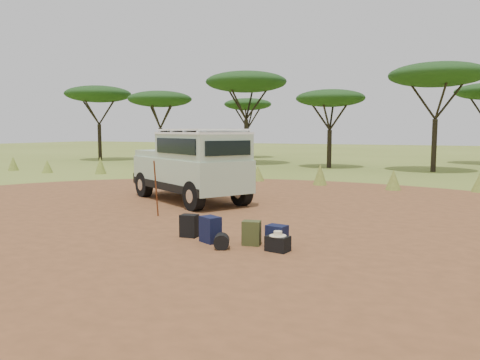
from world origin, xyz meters
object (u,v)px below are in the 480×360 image
at_px(walking_staff, 156,189).
at_px(backpack_olive, 251,233).
at_px(backpack_black, 189,226).
at_px(backpack_navy, 210,230).
at_px(hard_case, 278,244).
at_px(safari_vehicle, 192,167).
at_px(duffel_navy, 277,236).

xyz_separation_m(walking_staff, backpack_olive, (3.44, -1.66, -0.51)).
bearing_deg(backpack_black, walking_staff, 134.51).
xyz_separation_m(backpack_navy, hard_case, (1.50, -0.09, -0.12)).
relative_size(backpack_olive, hard_case, 1.17).
xyz_separation_m(safari_vehicle, backpack_navy, (3.20, -4.65, -0.86)).
bearing_deg(safari_vehicle, walking_staff, -47.84).
xyz_separation_m(backpack_black, backpack_olive, (1.50, -0.10, 0.00)).
distance_m(safari_vehicle, backpack_olive, 6.13).
bearing_deg(backpack_navy, duffel_navy, 37.47).
relative_size(safari_vehicle, backpack_olive, 10.22).
distance_m(backpack_olive, hard_case, 0.69).
bearing_deg(duffel_navy, backpack_olive, -158.70).
bearing_deg(backpack_olive, backpack_navy, 176.43).
height_order(backpack_black, duffel_navy, backpack_black).
bearing_deg(backpack_olive, hard_case, -32.56).
distance_m(walking_staff, duffel_navy, 4.27).
bearing_deg(backpack_black, safari_vehicle, 113.37).
height_order(backpack_black, hard_case, backpack_black).
height_order(backpack_olive, duffel_navy, backpack_olive).
xyz_separation_m(walking_staff, duffel_navy, (3.94, -1.55, -0.55)).
height_order(walking_staff, backpack_black, walking_staff).
bearing_deg(backpack_navy, backpack_olive, 36.32).
bearing_deg(backpack_black, backpack_navy, -27.15).
bearing_deg(safari_vehicle, backpack_navy, -25.48).
bearing_deg(backpack_olive, backpack_black, 163.41).
relative_size(safari_vehicle, hard_case, 11.96).
bearing_deg(safari_vehicle, duffel_navy, -14.06).
bearing_deg(backpack_olive, duffel_navy, -0.47).
relative_size(backpack_black, duffel_navy, 1.14).
relative_size(backpack_black, backpack_navy, 0.91).
bearing_deg(walking_staff, hard_case, -51.17).
distance_m(safari_vehicle, duffel_navy, 6.40).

